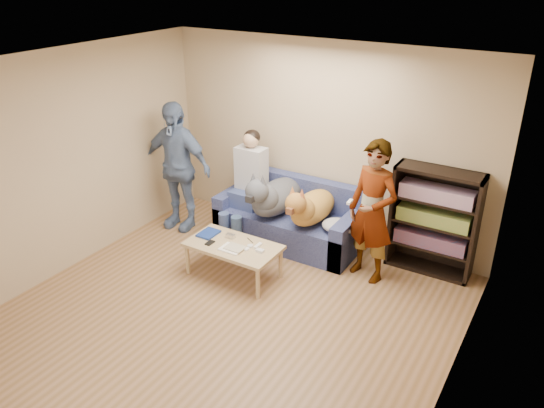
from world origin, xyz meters
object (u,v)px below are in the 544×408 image
Objects in this scene: person_seated at (247,181)px; bookshelf at (434,219)px; person_standing_left at (177,166)px; camera_silver at (231,236)px; notebook_blue at (208,233)px; coffee_table at (233,248)px; person_standing_right at (372,212)px; sofa at (291,221)px; dog_tan at (310,207)px; dog_gray at (274,196)px.

bookshelf is (2.40, 0.36, -0.09)m from person_seated.
person_standing_left is at bearing -161.84° from person_seated.
camera_silver is 0.07× the size of person_seated.
notebook_blue reaches higher than coffee_table.
bookshelf is (0.58, 0.53, -0.17)m from person_standing_right.
person_standing_right is at bearing 31.07° from coffee_table.
person_standing_right reaches higher than notebook_blue.
coffee_table is 0.85× the size of bookshelf.
sofa is at bearing -177.69° from person_standing_right.
person_seated is 0.97m from dog_tan.
camera_silver is (-1.49, -0.70, -0.40)m from person_standing_right.
notebook_blue is 0.22× the size of dog_tan.
sofa is 1.86m from bookshelf.
dog_tan is 0.90× the size of bookshelf.
dog_tan reaches higher than notebook_blue.
dog_gray is at bearing 82.76° from camera_silver.
dog_gray is 0.99× the size of bookshelf.
person_standing_right is 1.97m from notebook_blue.
bookshelf is at bearing 34.88° from coffee_table.
notebook_blue is at bearing -140.32° from person_standing_right.
coffee_table is at bearing -118.30° from dog_tan.
notebook_blue is 0.41m from coffee_table.
dog_tan is (0.91, 0.90, 0.21)m from notebook_blue.
notebook_blue is at bearing -116.95° from sofa.
person_seated is at bearing 177.08° from dog_tan.
person_seated is at bearing -169.35° from person_standing_right.
person_standing_right is at bearing -137.34° from bookshelf.
person_seated is 1.13× the size of bookshelf.
person_seated reaches higher than dog_tan.
person_standing_left is 16.31× the size of camera_silver.
person_standing_left is at bearing 156.15° from camera_silver.
person_standing_right is 6.52× the size of notebook_blue.
coffee_table is at bearing -89.08° from dog_gray.
coffee_table is (-0.51, -0.95, -0.27)m from dog_tan.
dog_gray is 0.53m from dog_tan.
sofa is 1.29× the size of person_seated.
person_seated is at bearing 93.31° from notebook_blue.
person_seated is (0.95, 0.31, -0.12)m from person_standing_left.
person_standing_right is 0.80m from bookshelf.
person_standing_left is 1.63× the size of coffee_table.
bookshelf reaches higher than dog_tan.
notebook_blue is at bearing -36.78° from person_standing_left.
bookshelf reaches higher than coffee_table.
dog_tan reaches higher than coffee_table.
camera_silver is 1.06m from dog_tan.
person_standing_left is at bearing 147.55° from notebook_blue.
notebook_blue is 0.20× the size of dog_gray.
bookshelf is at bearing 11.86° from dog_gray.
person_standing_right is 1.67m from coffee_table.
sofa reaches higher than coffee_table.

